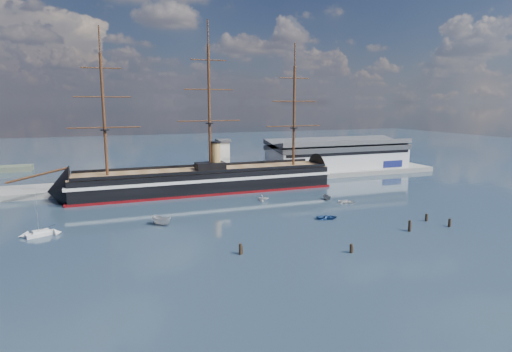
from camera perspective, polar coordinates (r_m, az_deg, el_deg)
name	(u,v)px	position (r m, az deg, el deg)	size (l,w,h in m)	color
ground	(245,202)	(134.02, -1.53, -3.50)	(600.00, 600.00, 0.00)	#1F2F42
quay	(238,181)	(170.54, -2.37, -0.63)	(180.00, 18.00, 2.00)	slate
warehouse	(338,155)	(193.26, 10.86, 2.83)	(63.00, 21.00, 11.60)	#B7BABC
quay_tower	(223,158)	(164.13, -4.38, 2.39)	(5.00, 5.00, 15.00)	silver
warship	(200,181)	(149.46, -7.46, -0.61)	(112.88, 16.28, 53.94)	black
sailboat	(41,233)	(112.53, -26.77, -6.83)	(6.78, 4.23, 10.46)	silver
motorboat_a	(162,225)	(111.86, -12.46, -6.43)	(7.47, 2.74, 2.99)	silver
motorboat_b	(327,219)	(116.29, 9.43, -5.71)	(3.45, 1.38, 1.61)	navy
motorboat_c	(327,200)	(138.84, 9.47, -3.17)	(5.07, 1.86, 2.03)	slate
motorboat_d	(263,201)	(135.68, 0.90, -3.34)	(5.95, 2.58, 2.18)	silver
motorboat_e	(347,203)	(135.41, 12.02, -3.58)	(3.17, 1.27, 1.48)	silver
piling_near_left	(240,254)	(89.22, -2.10, -10.42)	(0.64, 0.64, 3.03)	black
piling_near_mid	(351,253)	(92.22, 12.55, -9.97)	(0.64, 0.64, 2.64)	black
piling_near_right	(409,231)	(110.70, 19.75, -6.96)	(0.64, 0.64, 3.47)	black
piling_far_right	(426,221)	(121.45, 21.73, -5.62)	(0.64, 0.64, 2.74)	black
piling_extra	(449,227)	(118.39, 24.35, -6.19)	(0.64, 0.64, 2.81)	black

